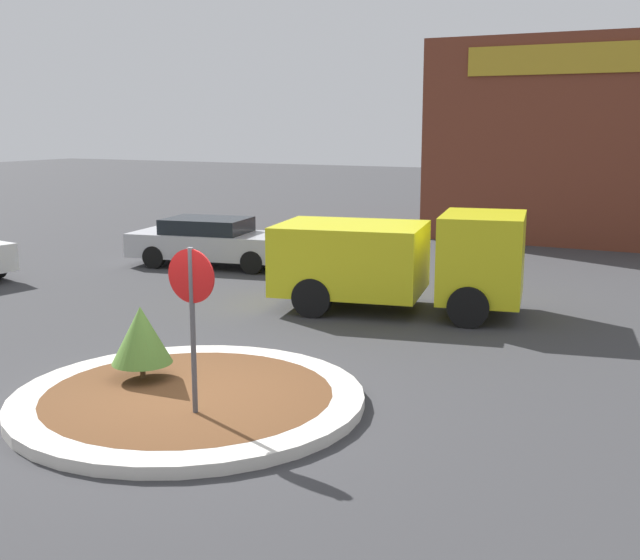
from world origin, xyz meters
TOP-DOWN VIEW (x-y plane):
  - ground_plane at (0.00, 0.00)m, footprint 120.00×120.00m
  - traffic_island at (0.00, 0.00)m, footprint 4.97×4.97m
  - stop_sign at (0.54, -0.58)m, footprint 0.70×0.07m
  - island_shrub at (-0.99, 0.23)m, footprint 0.90×0.90m
  - utility_truck at (0.53, 6.74)m, footprint 5.42×3.20m
  - storefront_building at (2.32, 20.19)m, footprint 10.25×6.07m
  - parked_sedan_silver at (-6.06, 9.51)m, footprint 4.90×2.63m

SIDE VIEW (x-z plane):
  - ground_plane at x=0.00m, z-range 0.00..0.00m
  - traffic_island at x=0.00m, z-range 0.00..0.16m
  - parked_sedan_silver at x=-6.06m, z-range 0.02..1.34m
  - island_shrub at x=-0.99m, z-range 0.29..1.38m
  - utility_truck at x=0.53m, z-range 0.06..2.17m
  - stop_sign at x=0.54m, z-range 0.45..2.81m
  - storefront_building at x=2.32m, z-range 0.00..6.64m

